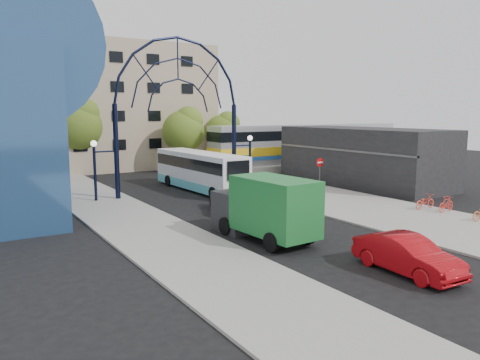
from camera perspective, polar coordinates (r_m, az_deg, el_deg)
ground at (r=25.57m, az=6.10°, el=-6.25°), size 120.00×120.00×0.00m
sidewalk_east at (r=33.68m, az=12.63°, el=-2.77°), size 8.00×56.00×0.12m
plaza_west at (r=27.65m, az=-12.57°, el=-5.17°), size 5.00×50.00×0.12m
gateway_arch at (r=36.84m, az=-7.54°, el=11.57°), size 13.64×0.44×12.10m
stop_sign at (r=37.59m, az=0.60°, el=1.55°), size 0.80×0.07×2.50m
do_not_enter_sign at (r=39.75m, az=9.72°, el=1.77°), size 0.76×0.07×2.48m
street_name_sign at (r=38.29m, az=0.62°, el=1.88°), size 0.70×0.70×2.80m
sandwich_board at (r=33.41m, az=7.35°, el=-1.53°), size 0.55×0.61×0.99m
commercial_block_east at (r=43.18m, az=14.70°, el=2.83°), size 6.00×16.00×5.00m
apartment_block at (r=57.09m, az=-14.56°, el=8.63°), size 20.00×12.10×14.00m
train_platform at (r=54.79m, az=8.35°, el=1.91°), size 32.00×5.00×0.80m
train_car at (r=54.57m, az=8.41°, el=4.52°), size 25.10×3.05×4.20m
tree_north_a at (r=50.21m, az=-6.78°, el=6.18°), size 4.48×4.48×7.00m
tree_north_b at (r=50.67m, az=-19.12°, el=6.55°), size 5.12×5.12×8.00m
tree_north_c at (r=54.78m, az=-1.97°, el=6.06°), size 4.16×4.16×6.50m
city_bus at (r=38.59m, az=-4.90°, el=1.17°), size 2.99×11.50×3.13m
green_truck at (r=23.62m, az=2.90°, el=-3.42°), size 2.77×6.52×3.23m
black_suv at (r=30.29m, az=-1.41°, el=-2.73°), size 3.51×4.84×1.22m
red_sedan at (r=19.99m, az=19.71°, el=-8.59°), size 1.84×4.71×1.53m
bike_near_a at (r=37.06m, az=3.61°, el=-0.80°), size 0.73×1.71×0.88m
bike_near_b at (r=38.82m, az=5.42°, el=-0.27°), size 1.07×1.83×1.06m
bike_far_a at (r=32.92m, az=21.61°, el=-2.46°), size 1.80×0.63×0.94m
bike_far_b at (r=32.45m, az=23.85°, el=-2.69°), size 1.70×0.63×1.00m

